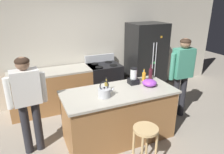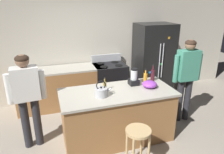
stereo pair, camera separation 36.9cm
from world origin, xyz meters
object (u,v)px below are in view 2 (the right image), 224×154
bar_stool (138,139)px  stove_range (110,82)px  person_by_sink_right (187,73)px  blender_appliance (134,78)px  bottle_wine (153,75)px  bottle_vinegar (105,86)px  mixing_bowl (150,84)px  kitchen_island (117,115)px  person_by_island_left (27,93)px  bottle_soda (145,78)px  tea_kettle (101,92)px  refrigerator (153,61)px

bar_stool → stove_range: bearing=82.5°
person_by_sink_right → blender_appliance: person_by_sink_right is taller
blender_appliance → bottle_wine: bottle_wine is taller
bottle_vinegar → mixing_bowl: bearing=-7.7°
kitchen_island → bottle_vinegar: 0.59m
person_by_island_left → bar_stool: (1.46, -1.06, -0.45)m
person_by_island_left → bottle_vinegar: bearing=-7.1°
kitchen_island → person_by_sink_right: bearing=6.7°
bar_stool → bottle_vinegar: bearing=103.9°
person_by_sink_right → bar_stool: bearing=-146.1°
blender_appliance → bottle_soda: size_ratio=1.20×
person_by_sink_right → tea_kettle: (-1.80, -0.28, -0.02)m
bar_stool → tea_kettle: bearing=115.6°
person_by_sink_right → bottle_wine: 0.70m
bar_stool → bottle_soda: 1.29m
bar_stool → tea_kettle: 0.91m
bottle_wine → bottle_soda: bearing=-168.8°
kitchen_island → bar_stool: bearing=-88.1°
refrigerator → bottle_wine: (-0.69, -1.24, 0.12)m
kitchen_island → person_by_island_left: (-1.43, 0.24, 0.51)m
bottle_vinegar → bottle_wine: 1.01m
bottle_soda → blender_appliance: bearing=-171.0°
person_by_island_left → tea_kettle: (1.12, -0.35, 0.02)m
bottle_wine → bottle_vinegar: bearing=-170.3°
kitchen_island → blender_appliance: bearing=26.4°
bottle_wine → mixing_bowl: (-0.20, -0.28, -0.06)m
bottle_vinegar → mixing_bowl: 0.80m
bottle_wine → blender_appliance: bearing=-170.1°
refrigerator → bottle_soda: 1.54m
bottle_vinegar → person_by_sink_right: bearing=2.8°
stove_range → person_by_sink_right: 1.86m
bottle_vinegar → bottle_soda: size_ratio=0.92×
bar_stool → tea_kettle: tea_kettle is taller
stove_range → tea_kettle: size_ratio=4.00×
person_by_island_left → bottle_soda: bearing=-0.5°
kitchen_island → bar_stool: (0.03, -0.81, 0.07)m
mixing_bowl → blender_appliance: bearing=136.6°
blender_appliance → bottle_vinegar: blender_appliance is taller
kitchen_island → refrigerator: refrigerator is taller
refrigerator → tea_kettle: refrigerator is taller
refrigerator → mixing_bowl: size_ratio=7.12×
person_by_island_left → person_by_sink_right: (2.93, -0.07, 0.04)m
person_by_sink_right → bottle_wine: person_by_sink_right is taller
bottle_soda → tea_kettle: 1.00m
person_by_island_left → bottle_wine: size_ratio=5.10×
person_by_sink_right → bottle_soda: size_ratio=6.58×
bottle_wine → bar_stool: bearing=-125.6°
stove_range → tea_kettle: 1.83m
kitchen_island → bottle_soda: bottle_soda is taller
refrigerator → person_by_island_left: 3.18m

